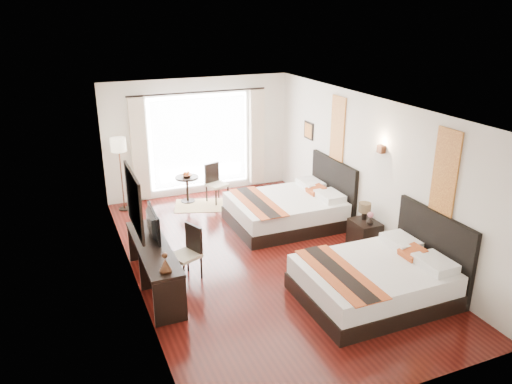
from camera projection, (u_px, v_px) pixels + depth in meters
name	position (u px, v px, depth m)	size (l,w,h in m)	color
floor	(261.00, 258.00, 9.15)	(4.50, 7.50, 0.01)	#350C09
ceiling	(261.00, 106.00, 8.17)	(4.50, 7.50, 0.02)	white
wall_headboard	(369.00, 170.00, 9.47)	(0.01, 7.50, 2.80)	silver
wall_desk	(130.00, 204.00, 7.84)	(0.01, 7.50, 2.80)	silver
wall_window	(199.00, 137.00, 11.90)	(4.50, 0.01, 2.80)	silver
wall_entry	(397.00, 293.00, 5.42)	(4.50, 0.01, 2.80)	silver
window_glass	(199.00, 141.00, 11.92)	(2.40, 0.02, 2.20)	white
sheer_curtain	(200.00, 142.00, 11.87)	(2.30, 0.02, 2.10)	white
drape_left	(139.00, 149.00, 11.31)	(0.35, 0.14, 2.35)	beige
drape_right	(257.00, 137.00, 12.36)	(0.35, 0.14, 2.35)	beige
art_panel_near	(445.00, 172.00, 7.60)	(0.03, 0.50, 1.35)	maroon
art_panel_far	(338.00, 129.00, 10.29)	(0.03, 0.50, 1.35)	maroon
wall_sconce	(381.00, 149.00, 8.95)	(0.10, 0.14, 0.14)	#432718
mirror_frame	(134.00, 201.00, 7.56)	(0.04, 1.25, 0.95)	black
mirror_glass	(136.00, 201.00, 7.57)	(0.01, 1.12, 0.82)	white
bed_near	(378.00, 279.00, 7.78)	(2.28, 1.78, 1.29)	black
bed_far	(289.00, 209.00, 10.46)	(2.29, 1.79, 1.30)	black
nightstand	(364.00, 234.00, 9.45)	(0.45, 0.56, 0.54)	black
table_lamp	(365.00, 209.00, 9.37)	(0.23, 0.23, 0.37)	black
vase	(370.00, 223.00, 9.20)	(0.14, 0.14, 0.14)	black
console_desk	(154.00, 267.00, 8.05)	(0.50, 2.20, 0.76)	black
television	(149.00, 224.00, 8.12)	(0.84, 0.11, 0.48)	black
bronze_figurine	(165.00, 264.00, 7.09)	(0.18, 0.18, 0.27)	#432718
desk_chair	(187.00, 263.00, 8.36)	(0.56, 0.56, 0.93)	beige
floor_lamp	(119.00, 150.00, 10.83)	(0.33, 0.33, 1.66)	black
side_table	(187.00, 189.00, 11.67)	(0.54, 0.54, 0.62)	black
fruit_bowl	(187.00, 176.00, 11.53)	(0.24, 0.24, 0.06)	#4A2C1A
window_chair	(217.00, 190.00, 11.69)	(0.54, 0.54, 0.91)	beige
jute_rug	(202.00, 205.00, 11.54)	(1.25, 0.85, 0.01)	tan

